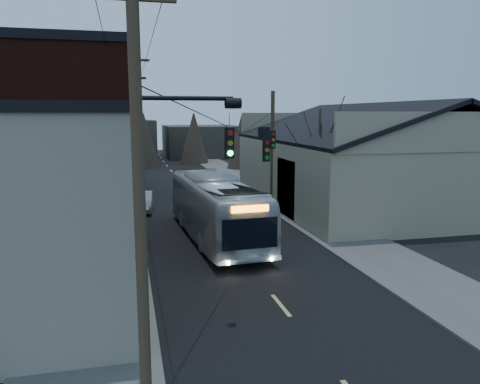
# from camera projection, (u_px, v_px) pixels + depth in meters

# --- Properties ---
(road_surface) EXTENTS (9.00, 110.00, 0.02)m
(road_surface) POSITION_uv_depth(u_px,v_px,m) (195.00, 199.00, 38.04)
(road_surface) COLOR black
(road_surface) RESTS_ON ground
(sidewalk_left) EXTENTS (4.00, 110.00, 0.12)m
(sidewalk_left) POSITION_uv_depth(u_px,v_px,m) (112.00, 202.00, 36.52)
(sidewalk_left) COLOR #474744
(sidewalk_left) RESTS_ON ground
(sidewalk_right) EXTENTS (4.00, 110.00, 0.12)m
(sidewalk_right) POSITION_uv_depth(u_px,v_px,m) (271.00, 196.00, 39.55)
(sidewalk_right) COLOR #474744
(sidewalk_right) RESTS_ON ground
(building_clapboard) EXTENTS (8.00, 8.00, 7.00)m
(building_clapboard) POSITION_uv_depth(u_px,v_px,m) (10.00, 219.00, 15.24)
(building_clapboard) COLOR slate
(building_clapboard) RESTS_ON ground
(building_brick) EXTENTS (10.00, 12.00, 10.00)m
(building_brick) POSITION_uv_depth(u_px,v_px,m) (36.00, 149.00, 25.31)
(building_brick) COLOR black
(building_brick) RESTS_ON ground
(building_left_far) EXTENTS (9.00, 14.00, 7.00)m
(building_left_far) POSITION_uv_depth(u_px,v_px,m) (77.00, 153.00, 41.01)
(building_left_far) COLOR #2E2924
(building_left_far) RESTS_ON ground
(warehouse) EXTENTS (16.16, 20.60, 7.73)m
(warehouse) POSITION_uv_depth(u_px,v_px,m) (372.00, 169.00, 35.83)
(warehouse) COLOR gray
(warehouse) RESTS_ON ground
(building_far_left) EXTENTS (10.00, 12.00, 6.00)m
(building_far_left) POSITION_uv_depth(u_px,v_px,m) (121.00, 140.00, 69.70)
(building_far_left) COLOR #2E2924
(building_far_left) RESTS_ON ground
(building_far_right) EXTENTS (12.00, 14.00, 5.00)m
(building_far_right) POSITION_uv_depth(u_px,v_px,m) (202.00, 141.00, 77.60)
(building_far_right) COLOR #2E2924
(building_far_right) RESTS_ON ground
(bare_tree) EXTENTS (0.40, 0.40, 7.20)m
(bare_tree) POSITION_uv_depth(u_px,v_px,m) (319.00, 167.00, 29.38)
(bare_tree) COLOR black
(bare_tree) RESTS_ON ground
(utility_lines) EXTENTS (11.24, 45.28, 10.50)m
(utility_lines) POSITION_uv_depth(u_px,v_px,m) (159.00, 143.00, 30.89)
(utility_lines) COLOR #382B1E
(utility_lines) RESTS_ON ground
(bus) EXTENTS (3.61, 12.53, 3.45)m
(bus) POSITION_uv_depth(u_px,v_px,m) (216.00, 208.00, 25.90)
(bus) COLOR #B1B8BE
(bus) RESTS_ON ground
(parked_car) EXTENTS (1.77, 4.24, 1.36)m
(parked_car) POSITION_uv_depth(u_px,v_px,m) (142.00, 202.00, 33.38)
(parked_car) COLOR #929498
(parked_car) RESTS_ON ground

